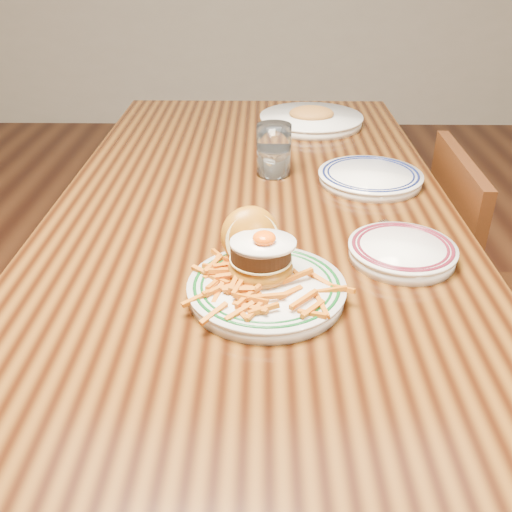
{
  "coord_description": "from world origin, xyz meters",
  "views": [
    {
      "loc": [
        0.02,
        -1.14,
        1.26
      ],
      "look_at": [
        0.01,
        -0.36,
        0.81
      ],
      "focal_mm": 40.0,
      "sensor_mm": 36.0,
      "label": 1
    }
  ],
  "objects_px": {
    "table": "(254,233)",
    "side_plate": "(402,250)",
    "chair_right": "(480,300)",
    "main_plate": "(264,274)"
  },
  "relations": [
    {
      "from": "table",
      "to": "side_plate",
      "type": "distance_m",
      "value": 0.39
    },
    {
      "from": "table",
      "to": "main_plate",
      "type": "xyz_separation_m",
      "value": [
        0.02,
        -0.37,
        0.12
      ]
    },
    {
      "from": "chair_right",
      "to": "side_plate",
      "type": "height_order",
      "value": "chair_right"
    },
    {
      "from": "main_plate",
      "to": "side_plate",
      "type": "bearing_deg",
      "value": 6.4
    },
    {
      "from": "main_plate",
      "to": "side_plate",
      "type": "height_order",
      "value": "main_plate"
    },
    {
      "from": "table",
      "to": "chair_right",
      "type": "bearing_deg",
      "value": 6.11
    },
    {
      "from": "chair_right",
      "to": "side_plate",
      "type": "bearing_deg",
      "value": 48.29
    },
    {
      "from": "table",
      "to": "main_plate",
      "type": "bearing_deg",
      "value": -86.55
    },
    {
      "from": "chair_right",
      "to": "side_plate",
      "type": "relative_size",
      "value": 4.03
    },
    {
      "from": "table",
      "to": "side_plate",
      "type": "relative_size",
      "value": 7.87
    }
  ]
}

